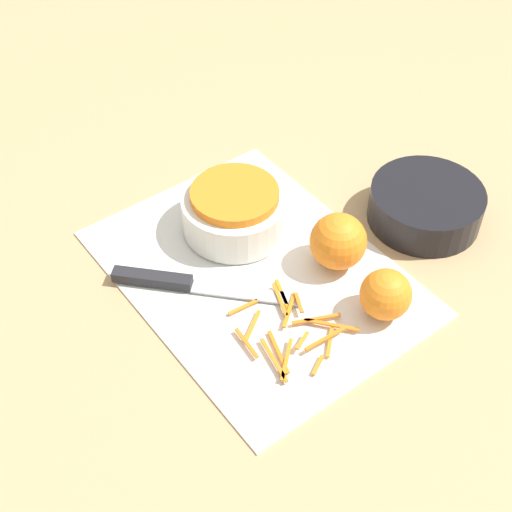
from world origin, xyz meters
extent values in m
plane|color=tan|center=(0.00, 0.00, 0.00)|extent=(4.00, 4.00, 0.00)
cube|color=silver|center=(0.00, 0.00, 0.00)|extent=(0.46, 0.35, 0.01)
cylinder|color=silver|center=(-0.09, 0.03, 0.04)|extent=(0.16, 0.16, 0.06)
cylinder|color=orange|center=(-0.09, 0.03, 0.07)|extent=(0.13, 0.13, 0.02)
cylinder|color=black|center=(0.07, 0.28, 0.03)|extent=(0.17, 0.17, 0.06)
cube|color=#232328|center=(-0.07, -0.13, 0.01)|extent=(0.10, 0.09, 0.02)
cube|color=#B2B2B7|center=(0.03, -0.04, 0.01)|extent=(0.13, 0.12, 0.00)
sphere|color=orange|center=(0.06, 0.10, 0.05)|extent=(0.08, 0.08, 0.08)
sphere|color=orange|center=(0.17, 0.09, 0.04)|extent=(0.07, 0.07, 0.07)
cube|color=orange|center=(0.08, -0.07, 0.01)|extent=(0.04, 0.05, 0.00)
cube|color=orange|center=(0.09, -0.01, 0.01)|extent=(0.04, 0.05, 0.00)
cube|color=orange|center=(0.10, -0.09, 0.01)|extent=(0.05, 0.01, 0.00)
cube|color=orange|center=(0.07, -0.01, 0.01)|extent=(0.06, 0.03, 0.00)
cube|color=orange|center=(0.12, 0.01, 0.01)|extent=(0.03, 0.06, 0.00)
cube|color=orange|center=(0.15, -0.06, 0.01)|extent=(0.05, 0.05, 0.00)
cube|color=orange|center=(0.05, -0.06, 0.01)|extent=(0.01, 0.05, 0.00)
cube|color=orange|center=(0.06, 0.00, 0.01)|extent=(0.06, 0.03, 0.00)
cube|color=orange|center=(0.14, 0.02, 0.01)|extent=(0.06, 0.05, 0.00)
cube|color=orange|center=(0.16, -0.01, 0.01)|extent=(0.01, 0.06, 0.00)
cube|color=orange|center=(0.09, 0.01, 0.01)|extent=(0.03, 0.02, 0.00)
cube|color=orange|center=(0.14, -0.08, 0.01)|extent=(0.07, 0.02, 0.00)
cube|color=orange|center=(0.14, -0.03, 0.01)|extent=(0.02, 0.03, 0.00)
cube|color=orange|center=(0.16, 0.00, 0.01)|extent=(0.04, 0.04, 0.00)
cube|color=orange|center=(0.18, -0.04, 0.01)|extent=(0.02, 0.03, 0.00)
cube|color=orange|center=(0.13, -0.06, 0.01)|extent=(0.07, 0.03, 0.00)
camera|label=1|loc=(0.56, -0.42, 0.76)|focal=50.00mm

